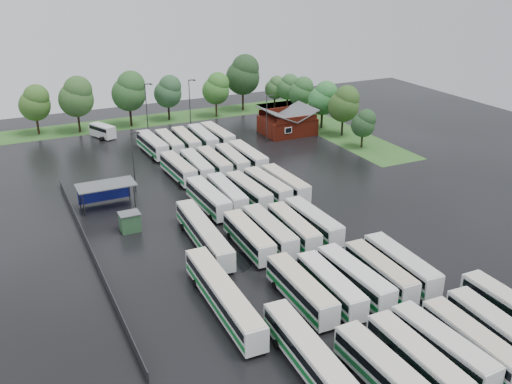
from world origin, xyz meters
name	(u,v)px	position (x,y,z in m)	size (l,w,h in m)	color
ground	(283,246)	(0.00, 0.00, 0.00)	(160.00, 160.00, 0.00)	black
brick_building	(287,125)	(24.00, 42.77, 1.87)	(10.07, 8.60, 5.39)	maroon
wash_shed	(106,187)	(-17.20, 22.02, 2.99)	(8.20, 4.20, 3.58)	#2D2D30
utility_hut	(130,222)	(-16.20, 12.60, 1.32)	(2.70, 2.20, 2.62)	#274D2D
grass_strip_north	(152,120)	(2.00, 64.80, 0.01)	(80.00, 10.00, 0.01)	#2C5A1F
grass_strip_east	(328,127)	(34.00, 42.80, 0.01)	(10.00, 50.00, 0.01)	#2C5A1F
west_fence	(91,251)	(-22.20, 8.00, 0.60)	(0.10, 50.00, 1.20)	#2D2D30
bus_r0c0	(385,373)	(-4.57, -26.25, 1.75)	(2.75, 11.46, 3.17)	silver
bus_r0c1	(417,359)	(-1.07, -26.03, 1.72)	(2.42, 11.26, 3.13)	silver
bus_r0c2	(442,347)	(2.14, -25.66, 1.71)	(2.88, 11.28, 3.11)	silver
bus_r0c3	(473,342)	(5.04, -26.33, 1.70)	(2.60, 11.18, 3.10)	silver
bus_r0c4	(497,330)	(8.36, -26.03, 1.72)	(2.94, 11.33, 3.12)	silver
bus_r1c0	(301,289)	(-4.49, -12.09, 1.76)	(2.60, 11.50, 3.19)	silver
bus_r1c1	(330,285)	(-1.25, -12.68, 1.69)	(2.71, 11.09, 3.07)	silver
bus_r1c2	(355,278)	(1.92, -12.55, 1.73)	(2.66, 11.38, 3.15)	silver
bus_r1c3	(380,271)	(5.23, -12.63, 1.67)	(2.61, 10.97, 3.04)	silver
bus_r1c4	(401,264)	(8.25, -12.48, 1.73)	(2.76, 11.39, 3.15)	silver
bus_r2c0	(249,237)	(-4.28, 1.14, 1.71)	(2.64, 11.21, 3.10)	silver
bus_r2c1	(269,231)	(-1.30, 1.38, 1.76)	(2.60, 11.52, 3.20)	silver
bus_r2c2	(293,228)	(1.98, 1.03, 1.69)	(2.81, 11.14, 3.08)	silver
bus_r2c3	(313,221)	(5.17, 1.51, 1.72)	(2.56, 11.29, 3.13)	silver
bus_r3c0	(208,198)	(-4.34, 14.58, 1.76)	(2.74, 11.54, 3.20)	silver
bus_r3c1	(227,194)	(-1.27, 15.04, 1.70)	(2.69, 11.15, 3.09)	silver
bus_r3c2	(248,191)	(1.99, 14.58, 1.69)	(2.74, 11.10, 3.07)	silver
bus_r3c3	(267,186)	(5.34, 15.04, 1.69)	(2.87, 11.16, 3.08)	silver
bus_r3c4	(285,183)	(8.26, 14.82, 1.72)	(2.77, 11.30, 3.12)	silver
bus_r4c0	(178,168)	(-4.22, 28.25, 1.71)	(2.78, 11.27, 3.12)	silver
bus_r4c1	(197,166)	(-1.11, 28.09, 1.71)	(2.71, 11.25, 3.11)	silver
bus_r4c2	(214,163)	(2.09, 28.34, 1.69)	(2.43, 11.03, 3.07)	silver
bus_r4c3	(232,160)	(5.36, 28.38, 1.68)	(2.86, 11.09, 3.06)	silver
bus_r4c4	(248,157)	(8.38, 28.50, 1.76)	(2.46, 11.52, 3.21)	silver
bus_r5c0	(152,145)	(-4.50, 42.12, 1.75)	(2.95, 11.51, 3.18)	silver
bus_r5c1	(169,143)	(-1.33, 41.94, 1.68)	(2.42, 10.97, 3.05)	silver
bus_r5c2	(186,141)	(1.91, 41.84, 1.71)	(2.71, 11.26, 3.12)	silver
bus_r5c3	(203,138)	(5.25, 41.87, 1.75)	(2.80, 11.51, 3.18)	silver
bus_r5c4	(217,136)	(8.37, 42.24, 1.76)	(2.77, 11.57, 3.20)	silver
artic_bus_west_a	(317,365)	(-9.16, -22.86, 1.72)	(2.99, 16.77, 3.10)	silver
artic_bus_west_b	(204,234)	(-8.94, 4.43, 1.70)	(3.08, 16.63, 3.07)	silver
artic_bus_west_c	(223,296)	(-12.24, -9.68, 1.75)	(2.80, 17.06, 3.16)	silver
minibus	(103,130)	(-10.55, 56.45, 1.45)	(4.41, 6.35, 2.61)	silver
tree_north_0	(35,103)	(-21.72, 64.24, 6.61)	(6.20, 6.20, 10.28)	#311D12
tree_north_1	(77,96)	(-13.88, 62.24, 7.49)	(7.03, 7.03, 11.64)	black
tree_north_2	(130,91)	(-3.15, 62.03, 7.61)	(7.15, 7.15, 11.84)	black
tree_north_3	(169,91)	(5.66, 63.32, 6.41)	(6.02, 6.02, 9.97)	black
tree_north_4	(217,88)	(16.15, 61.35, 6.47)	(6.07, 6.07, 10.05)	#3C2817
tree_north_5	(244,74)	(24.04, 64.08, 8.39)	(7.87, 7.87, 13.04)	black
tree_north_6	(276,87)	(31.63, 62.59, 4.98)	(4.69, 4.68, 7.75)	black
tree_east_0	(364,123)	(32.47, 28.46, 4.79)	(4.51, 4.50, 7.45)	black
tree_east_1	(345,104)	(33.46, 36.61, 6.61)	(6.20, 6.20, 10.27)	black
tree_east_2	(324,98)	(32.79, 43.23, 6.41)	(6.02, 6.02, 9.97)	black
tree_east_3	(302,91)	(33.01, 52.76, 5.88)	(5.52, 5.52, 9.15)	black
tree_east_4	(288,87)	(33.64, 60.03, 5.45)	(5.12, 5.12, 8.47)	black
lamp_post_ne	(267,116)	(17.50, 39.05, 5.42)	(1.44, 0.28, 9.33)	#2D2D30
lamp_post_nw	(134,158)	(-11.94, 25.51, 5.55)	(1.47, 0.29, 9.56)	#2D2D30
lamp_post_back_w	(147,106)	(-1.84, 53.85, 6.12)	(1.62, 0.32, 10.53)	#2D2D30
lamp_post_back_e	(190,100)	(7.79, 55.38, 5.92)	(1.57, 0.31, 10.19)	#2D2D30
puddle_0	(355,359)	(-4.49, -21.97, 0.00)	(3.74, 3.74, 0.01)	black
puddle_1	(455,336)	(6.14, -23.33, 0.00)	(3.31, 3.31, 0.01)	black
puddle_2	(228,263)	(-7.90, -0.83, 0.00)	(5.86, 5.86, 0.01)	black
puddle_3	(315,252)	(2.83, -3.11, 0.00)	(4.19, 4.19, 0.01)	black
puddle_4	(489,287)	(15.86, -18.32, 0.00)	(2.86, 2.86, 0.01)	black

